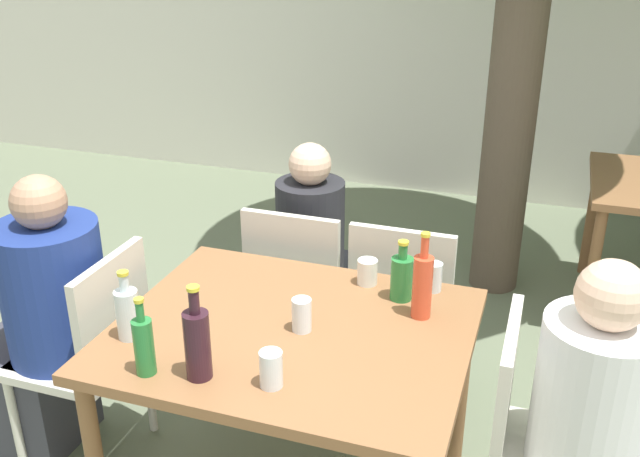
{
  "coord_description": "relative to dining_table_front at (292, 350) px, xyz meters",
  "views": [
    {
      "loc": [
        0.77,
        -1.96,
        2.08
      ],
      "look_at": [
        0.0,
        0.3,
        1.03
      ],
      "focal_mm": 40.0,
      "sensor_mm": 36.0,
      "label": 1
    }
  ],
  "objects": [
    {
      "name": "patio_chair_2",
      "position": [
        -0.24,
        0.73,
        -0.16
      ],
      "size": [
        0.44,
        0.44,
        0.92
      ],
      "rotation": [
        0.0,
        0.0,
        3.14
      ],
      "color": "beige",
      "rests_on": "ground_plane"
    },
    {
      "name": "person_seated_2",
      "position": [
        -0.24,
        0.97,
        -0.17
      ],
      "size": [
        0.32,
        0.56,
        1.16
      ],
      "rotation": [
        0.0,
        0.0,
        3.14
      ],
      "color": "#383842",
      "rests_on": "ground_plane"
    },
    {
      "name": "dining_table_front",
      "position": [
        0.0,
        0.0,
        0.0
      ],
      "size": [
        1.21,
        0.99,
        0.78
      ],
      "color": "brown",
      "rests_on": "ground_plane"
    },
    {
      "name": "drinking_glass_0",
      "position": [
        0.04,
        0.0,
        0.15
      ],
      "size": [
        0.07,
        0.07,
        0.12
      ],
      "color": "white",
      "rests_on": "dining_table_front"
    },
    {
      "name": "green_bottle_1",
      "position": [
        -0.33,
        -0.39,
        0.19
      ],
      "size": [
        0.06,
        0.06,
        0.26
      ],
      "color": "#287A38",
      "rests_on": "dining_table_front"
    },
    {
      "name": "cafe_building_wall",
      "position": [
        0.0,
        3.57,
        0.71
      ],
      "size": [
        10.0,
        0.08,
        2.8
      ],
      "color": "silver",
      "rests_on": "ground_plane"
    },
    {
      "name": "green_bottle_4",
      "position": [
        0.31,
        0.32,
        0.18
      ],
      "size": [
        0.08,
        0.08,
        0.23
      ],
      "color": "#287A38",
      "rests_on": "dining_table_front"
    },
    {
      "name": "drinking_glass_1",
      "position": [
        0.41,
        0.43,
        0.15
      ],
      "size": [
        0.07,
        0.07,
        0.11
      ],
      "color": "silver",
      "rests_on": "dining_table_front"
    },
    {
      "name": "drinking_glass_3",
      "position": [
        0.16,
        0.4,
        0.14
      ],
      "size": [
        0.08,
        0.08,
        0.1
      ],
      "color": "silver",
      "rests_on": "dining_table_front"
    },
    {
      "name": "water_bottle_3",
      "position": [
        -0.5,
        -0.23,
        0.19
      ],
      "size": [
        0.08,
        0.08,
        0.25
      ],
      "color": "silver",
      "rests_on": "dining_table_front"
    },
    {
      "name": "patio_chair_1",
      "position": [
        0.84,
        0.0,
        -0.16
      ],
      "size": [
        0.44,
        0.44,
        0.92
      ],
      "rotation": [
        0.0,
        0.0,
        1.57
      ],
      "color": "beige",
      "rests_on": "ground_plane"
    },
    {
      "name": "drinking_glass_2",
      "position": [
        0.06,
        -0.33,
        0.15
      ],
      "size": [
        0.07,
        0.07,
        0.12
      ],
      "color": "white",
      "rests_on": "dining_table_front"
    },
    {
      "name": "patio_chair_3",
      "position": [
        0.24,
        0.73,
        -0.16
      ],
      "size": [
        0.44,
        0.44,
        0.92
      ],
      "rotation": [
        0.0,
        0.0,
        3.14
      ],
      "color": "beige",
      "rests_on": "ground_plane"
    },
    {
      "name": "person_seated_0",
      "position": [
        -1.07,
        -0.0,
        -0.13
      ],
      "size": [
        0.6,
        0.4,
        1.22
      ],
      "rotation": [
        0.0,
        0.0,
        -1.57
      ],
      "color": "#383842",
      "rests_on": "ground_plane"
    },
    {
      "name": "person_seated_1",
      "position": [
        1.08,
        -0.0,
        -0.15
      ],
      "size": [
        0.58,
        0.36,
        1.19
      ],
      "rotation": [
        0.0,
        0.0,
        1.57
      ],
      "color": "#383842",
      "rests_on": "ground_plane"
    },
    {
      "name": "patio_chair_0",
      "position": [
        -0.84,
        0.0,
        -0.16
      ],
      "size": [
        0.44,
        0.44,
        0.92
      ],
      "rotation": [
        0.0,
        0.0,
        -1.57
      ],
      "color": "beige",
      "rests_on": "ground_plane"
    },
    {
      "name": "soda_bottle_2",
      "position": [
        0.4,
        0.22,
        0.22
      ],
      "size": [
        0.07,
        0.07,
        0.32
      ],
      "color": "#DB4C2D",
      "rests_on": "dining_table_front"
    },
    {
      "name": "wine_bottle_0",
      "position": [
        -0.17,
        -0.35,
        0.21
      ],
      "size": [
        0.08,
        0.08,
        0.31
      ],
      "color": "#331923",
      "rests_on": "dining_table_front"
    }
  ]
}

